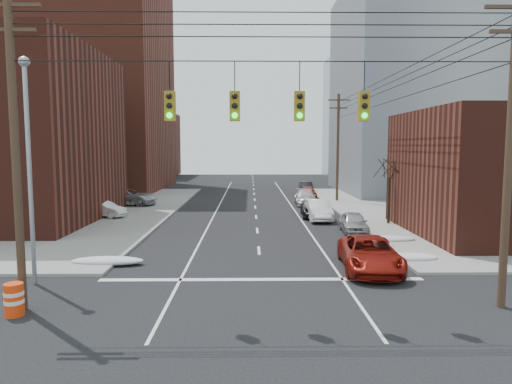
{
  "coord_description": "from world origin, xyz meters",
  "views": [
    {
      "loc": [
        -0.48,
        -12.71,
        5.75
      ],
      "look_at": [
        -0.13,
        14.54,
        3.0
      ],
      "focal_mm": 32.0,
      "sensor_mm": 36.0,
      "label": 1
    }
  ],
  "objects_px": {
    "construction_barrel": "(14,299)",
    "lot_car_b": "(127,197)",
    "parked_car_f": "(306,187)",
    "parked_car_a": "(354,223)",
    "lot_car_c": "(60,205)",
    "parked_car_d": "(305,197)",
    "parked_car_e": "(308,192)",
    "lot_car_a": "(104,209)",
    "lot_car_d": "(65,200)",
    "parked_car_c": "(315,209)",
    "parked_car_b": "(318,210)",
    "red_pickup": "(370,254)"
  },
  "relations": [
    {
      "from": "parked_car_a",
      "to": "lot_car_d",
      "type": "bearing_deg",
      "value": 156.88
    },
    {
      "from": "parked_car_e",
      "to": "parked_car_f",
      "type": "relative_size",
      "value": 0.89
    },
    {
      "from": "lot_car_c",
      "to": "parked_car_c",
      "type": "bearing_deg",
      "value": -81.31
    },
    {
      "from": "parked_car_a",
      "to": "lot_car_c",
      "type": "bearing_deg",
      "value": 164.04
    },
    {
      "from": "parked_car_b",
      "to": "construction_barrel",
      "type": "distance_m",
      "value": 24.09
    },
    {
      "from": "lot_car_d",
      "to": "lot_car_b",
      "type": "bearing_deg",
      "value": -77.45
    },
    {
      "from": "lot_car_b",
      "to": "lot_car_a",
      "type": "bearing_deg",
      "value": -174.59
    },
    {
      "from": "lot_car_c",
      "to": "lot_car_a",
      "type": "bearing_deg",
      "value": -102.71
    },
    {
      "from": "parked_car_d",
      "to": "lot_car_a",
      "type": "distance_m",
      "value": 19.05
    },
    {
      "from": "red_pickup",
      "to": "parked_car_d",
      "type": "distance_m",
      "value": 23.79
    },
    {
      "from": "parked_car_d",
      "to": "parked_car_c",
      "type": "bearing_deg",
      "value": -88.19
    },
    {
      "from": "lot_car_b",
      "to": "lot_car_c",
      "type": "relative_size",
      "value": 1.15
    },
    {
      "from": "construction_barrel",
      "to": "parked_car_b",
      "type": "bearing_deg",
      "value": 56.38
    },
    {
      "from": "lot_car_c",
      "to": "lot_car_d",
      "type": "height_order",
      "value": "lot_car_c"
    },
    {
      "from": "parked_car_a",
      "to": "lot_car_c",
      "type": "relative_size",
      "value": 0.81
    },
    {
      "from": "construction_barrel",
      "to": "parked_car_f",
      "type": "bearing_deg",
      "value": 69.84
    },
    {
      "from": "construction_barrel",
      "to": "lot_car_b",
      "type": "bearing_deg",
      "value": 97.54
    },
    {
      "from": "parked_car_b",
      "to": "parked_car_f",
      "type": "relative_size",
      "value": 1.13
    },
    {
      "from": "red_pickup",
      "to": "parked_car_a",
      "type": "relative_size",
      "value": 1.36
    },
    {
      "from": "parked_car_d",
      "to": "lot_car_b",
      "type": "bearing_deg",
      "value": -172.54
    },
    {
      "from": "parked_car_b",
      "to": "parked_car_f",
      "type": "height_order",
      "value": "parked_car_b"
    },
    {
      "from": "red_pickup",
      "to": "lot_car_a",
      "type": "xyz_separation_m",
      "value": [
        -17.14,
        15.25,
        -0.0
      ]
    },
    {
      "from": "parked_car_c",
      "to": "lot_car_a",
      "type": "distance_m",
      "value": 16.88
    },
    {
      "from": "parked_car_b",
      "to": "lot_car_b",
      "type": "height_order",
      "value": "lot_car_b"
    },
    {
      "from": "red_pickup",
      "to": "parked_car_e",
      "type": "height_order",
      "value": "red_pickup"
    },
    {
      "from": "parked_car_a",
      "to": "lot_car_b",
      "type": "bearing_deg",
      "value": 148.02
    },
    {
      "from": "lot_car_a",
      "to": "lot_car_b",
      "type": "relative_size",
      "value": 0.65
    },
    {
      "from": "lot_car_a",
      "to": "lot_car_c",
      "type": "xyz_separation_m",
      "value": [
        -4.32,
        1.99,
        0.11
      ]
    },
    {
      "from": "parked_car_e",
      "to": "lot_car_b",
      "type": "height_order",
      "value": "lot_car_b"
    },
    {
      "from": "parked_car_c",
      "to": "lot_car_c",
      "type": "bearing_deg",
      "value": 179.63
    },
    {
      "from": "lot_car_c",
      "to": "red_pickup",
      "type": "bearing_deg",
      "value": -116.73
    },
    {
      "from": "construction_barrel",
      "to": "lot_car_c",
      "type": "bearing_deg",
      "value": 109.03
    },
    {
      "from": "parked_car_d",
      "to": "construction_barrel",
      "type": "bearing_deg",
      "value": -111.56
    },
    {
      "from": "red_pickup",
      "to": "lot_car_d",
      "type": "height_order",
      "value": "red_pickup"
    },
    {
      "from": "parked_car_f",
      "to": "lot_car_b",
      "type": "height_order",
      "value": "lot_car_b"
    },
    {
      "from": "parked_car_c",
      "to": "lot_car_a",
      "type": "xyz_separation_m",
      "value": [
        -16.86,
        -0.75,
        0.11
      ]
    },
    {
      "from": "red_pickup",
      "to": "construction_barrel",
      "type": "relative_size",
      "value": 4.87
    },
    {
      "from": "parked_car_b",
      "to": "construction_barrel",
      "type": "relative_size",
      "value": 4.22
    },
    {
      "from": "parked_car_f",
      "to": "construction_barrel",
      "type": "height_order",
      "value": "parked_car_f"
    },
    {
      "from": "parked_car_b",
      "to": "red_pickup",
      "type": "bearing_deg",
      "value": -89.69
    },
    {
      "from": "lot_car_d",
      "to": "construction_barrel",
      "type": "relative_size",
      "value": 3.24
    },
    {
      "from": "red_pickup",
      "to": "parked_car_c",
      "type": "relative_size",
      "value": 1.18
    },
    {
      "from": "parked_car_f",
      "to": "parked_car_b",
      "type": "bearing_deg",
      "value": -93.31
    },
    {
      "from": "lot_car_a",
      "to": "lot_car_b",
      "type": "distance_m",
      "value": 7.22
    },
    {
      "from": "parked_car_c",
      "to": "parked_car_b",
      "type": "bearing_deg",
      "value": -85.55
    },
    {
      "from": "parked_car_f",
      "to": "lot_car_a",
      "type": "bearing_deg",
      "value": -132.05
    },
    {
      "from": "parked_car_a",
      "to": "construction_barrel",
      "type": "bearing_deg",
      "value": -131.67
    },
    {
      "from": "parked_car_f",
      "to": "construction_barrel",
      "type": "bearing_deg",
      "value": -109.12
    },
    {
      "from": "parked_car_f",
      "to": "construction_barrel",
      "type": "xyz_separation_m",
      "value": [
        -14.9,
        -40.59,
        -0.11
      ]
    },
    {
      "from": "lot_car_d",
      "to": "parked_car_e",
      "type": "bearing_deg",
      "value": -70.01
    }
  ]
}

